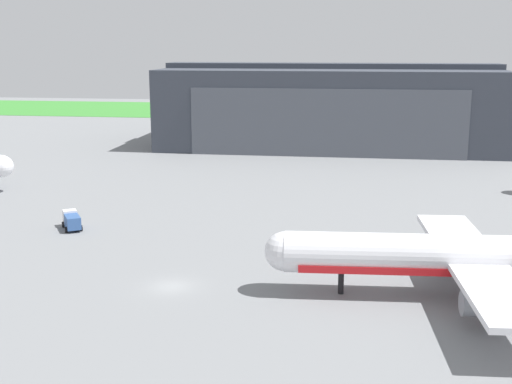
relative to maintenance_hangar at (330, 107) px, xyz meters
name	(u,v)px	position (x,y,z in m)	size (l,w,h in m)	color
ground_plane	(172,287)	(-12.03, -96.95, -9.15)	(440.00, 440.00, 0.00)	slate
grass_field_strip	(303,111)	(-12.03, 79.35, -9.11)	(440.00, 56.00, 0.08)	#3A8933
maintenance_hangar	(330,107)	(0.00, 0.00, 0.00)	(76.77, 34.97, 19.22)	#383D47
airliner_near_right	(466,257)	(16.28, -95.62, -5.19)	(37.78, 32.23, 12.89)	silver
pushback_tractor	(72,220)	(-30.48, -78.38, -7.98)	(3.86, 4.76, 2.21)	silver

